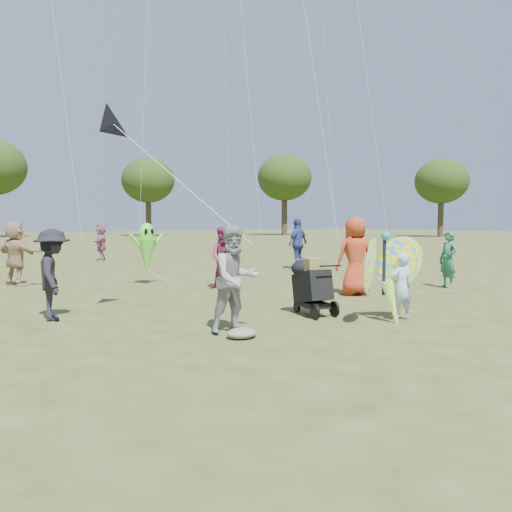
{
  "coord_description": "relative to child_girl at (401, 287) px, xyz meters",
  "views": [
    {
      "loc": [
        -5.81,
        -6.52,
        1.78
      ],
      "look_at": [
        -0.2,
        1.5,
        1.1
      ],
      "focal_mm": 35.0,
      "sensor_mm": 36.0,
      "label": 1
    }
  ],
  "objects": [
    {
      "name": "delta_kite_rig",
      "position": [
        -4.1,
        3.18,
        2.92
      ],
      "size": [
        2.0,
        2.54,
        2.57
      ],
      "color": "black",
      "rests_on": "ground"
    },
    {
      "name": "alien_kite",
      "position": [
        -1.74,
        7.43,
        0.36
      ],
      "size": [
        1.12,
        0.69,
        1.74
      ],
      "color": "#61EB37",
      "rests_on": "ground"
    },
    {
      "name": "crowd_d",
      "position": [
        -4.81,
        9.31,
        0.29
      ],
      "size": [
        1.21,
        1.73,
        1.79
      ],
      "primitive_type": "imported",
      "rotation": [
        0.0,
        0.0,
        2.03
      ],
      "color": "tan",
      "rests_on": "ground"
    },
    {
      "name": "crowd_a",
      "position": [
        1.57,
        2.65,
        0.34
      ],
      "size": [
        1.06,
        0.86,
        1.89
      ],
      "primitive_type": "imported",
      "rotation": [
        0.0,
        0.0,
        2.82
      ],
      "color": "#AD381B",
      "rests_on": "ground"
    },
    {
      "name": "crowd_j",
      "position": [
        -0.07,
        16.72,
        0.23
      ],
      "size": [
        1.09,
        1.62,
        1.67
      ],
      "primitive_type": "imported",
      "rotation": [
        0.0,
        0.0,
        4.29
      ],
      "color": "#A55E80",
      "rests_on": "ground"
    },
    {
      "name": "ground",
      "position": [
        -1.43,
        0.73,
        -0.61
      ],
      "size": [
        160.0,
        160.0,
        0.0
      ],
      "primitive_type": "plane",
      "color": "#51592B",
      "rests_on": "ground"
    },
    {
      "name": "tree_line",
      "position": [
        2.23,
        45.72,
        6.25
      ],
      "size": [
        91.78,
        33.6,
        10.79
      ],
      "color": "#3A2D21",
      "rests_on": "ground"
    },
    {
      "name": "crowd_b",
      "position": [
        -5.13,
        3.61,
        0.22
      ],
      "size": [
        0.83,
        1.17,
        1.65
      ],
      "primitive_type": "imported",
      "rotation": [
        0.0,
        0.0,
        1.36
      ],
      "color": "black",
      "rests_on": "ground"
    },
    {
      "name": "grey_bag",
      "position": [
        -3.11,
        0.49,
        -0.53
      ],
      "size": [
        0.49,
        0.4,
        0.16
      ],
      "primitive_type": "ellipsoid",
      "color": "gray",
      "rests_on": "ground"
    },
    {
      "name": "adult_man",
      "position": [
        -2.97,
        0.89,
        0.26
      ],
      "size": [
        0.86,
        0.68,
        1.73
      ],
      "primitive_type": "imported",
      "rotation": [
        0.0,
        0.0,
        -0.04
      ],
      "color": "gray",
      "rests_on": "ground"
    },
    {
      "name": "child_girl",
      "position": [
        0.0,
        0.0,
        0.0
      ],
      "size": [
        0.49,
        0.38,
        1.21
      ],
      "primitive_type": "imported",
      "rotation": [
        0.0,
        0.0,
        2.93
      ],
      "color": "#A3BFE6",
      "rests_on": "ground"
    },
    {
      "name": "jogging_stroller",
      "position": [
        -1.02,
        1.3,
        0.01
      ],
      "size": [
        0.64,
        1.11,
        1.09
      ],
      "rotation": [
        0.0,
        0.0,
        -0.22
      ],
      "color": "black",
      "rests_on": "ground"
    },
    {
      "name": "crowd_c",
      "position": [
        4.74,
        8.6,
        0.35
      ],
      "size": [
        1.21,
        0.78,
        1.91
      ],
      "primitive_type": "imported",
      "rotation": [
        0.0,
        0.0,
        3.44
      ],
      "color": "#364596",
      "rests_on": "ground"
    },
    {
      "name": "crowd_e",
      "position": [
        -0.41,
        5.43,
        0.21
      ],
      "size": [
        1.01,
        0.99,
        1.64
      ],
      "primitive_type": "imported",
      "rotation": [
        0.0,
        0.0,
        5.57
      ],
      "color": "#7F2A4C",
      "rests_on": "ground"
    },
    {
      "name": "crowd_f",
      "position": [
        4.53,
        2.11,
        0.15
      ],
      "size": [
        0.49,
        0.63,
        1.52
      ],
      "primitive_type": "imported",
      "rotation": [
        0.0,
        0.0,
        4.47
      ],
      "color": "#276A4E",
      "rests_on": "ground"
    },
    {
      "name": "butterfly_kite",
      "position": [
        -0.34,
        0.04,
        0.21
      ],
      "size": [
        1.74,
        0.75,
        1.81
      ],
      "color": "#FF5228",
      "rests_on": "ground"
    }
  ]
}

